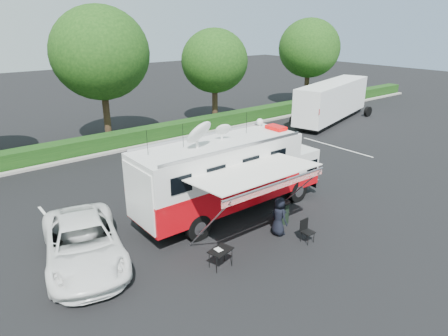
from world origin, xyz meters
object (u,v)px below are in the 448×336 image
at_px(command_truck, 230,174).
at_px(trash_bin, 282,212).
at_px(folding_table, 221,251).
at_px(white_suv, 86,262).
at_px(semi_trailer, 332,101).

distance_m(command_truck, trash_bin, 2.69).
xyz_separation_m(folding_table, trash_bin, (3.98, 0.96, -0.16)).
relative_size(white_suv, semi_trailer, 0.51).
xyz_separation_m(command_truck, semi_trailer, (17.21, 7.78, -0.12)).
height_order(command_truck, white_suv, command_truck).
relative_size(folding_table, semi_trailer, 0.09).
bearing_deg(white_suv, semi_trailer, 32.02).
relative_size(command_truck, trash_bin, 9.46).
relative_size(command_truck, white_suv, 1.63).
bearing_deg(folding_table, trash_bin, 13.61).
distance_m(command_truck, white_suv, 6.62).
bearing_deg(semi_trailer, command_truck, -155.66).
distance_m(folding_table, semi_trailer, 22.82).
height_order(white_suv, trash_bin, trash_bin).
bearing_deg(trash_bin, command_truck, 118.60).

